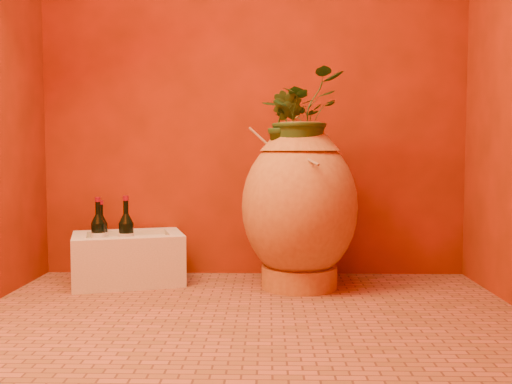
{
  "coord_description": "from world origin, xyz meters",
  "views": [
    {
      "loc": [
        0.09,
        -2.39,
        0.73
      ],
      "look_at": [
        0.03,
        0.35,
        0.54
      ],
      "focal_mm": 40.0,
      "sensor_mm": 36.0,
      "label": 1
    }
  ],
  "objects_px": {
    "amphora": "(300,206)",
    "wine_bottle_c": "(126,236)",
    "stone_basin": "(128,259)",
    "wine_bottle_b": "(98,235)",
    "wine_bottle_a": "(101,234)",
    "wall_tap": "(294,120)"
  },
  "relations": [
    {
      "from": "stone_basin",
      "to": "wine_bottle_c",
      "type": "relative_size",
      "value": 2.01
    },
    {
      "from": "wine_bottle_a",
      "to": "wine_bottle_c",
      "type": "relative_size",
      "value": 0.89
    },
    {
      "from": "amphora",
      "to": "stone_basin",
      "type": "distance_m",
      "value": 1.0
    },
    {
      "from": "amphora",
      "to": "wine_bottle_c",
      "type": "xyz_separation_m",
      "value": [
        -0.94,
        0.02,
        -0.17
      ]
    },
    {
      "from": "stone_basin",
      "to": "wine_bottle_b",
      "type": "distance_m",
      "value": 0.21
    },
    {
      "from": "wall_tap",
      "to": "wine_bottle_a",
      "type": "bearing_deg",
      "value": -174.74
    },
    {
      "from": "wine_bottle_a",
      "to": "wine_bottle_b",
      "type": "relative_size",
      "value": 0.92
    },
    {
      "from": "amphora",
      "to": "wine_bottle_b",
      "type": "distance_m",
      "value": 1.13
    },
    {
      "from": "wine_bottle_b",
      "to": "stone_basin",
      "type": "bearing_deg",
      "value": 4.6
    },
    {
      "from": "wine_bottle_a",
      "to": "wine_bottle_c",
      "type": "xyz_separation_m",
      "value": [
        0.18,
        -0.14,
        0.01
      ]
    },
    {
      "from": "wine_bottle_a",
      "to": "amphora",
      "type": "bearing_deg",
      "value": -8.22
    },
    {
      "from": "wine_bottle_b",
      "to": "wine_bottle_a",
      "type": "bearing_deg",
      "value": 96.71
    },
    {
      "from": "amphora",
      "to": "wall_tap",
      "type": "height_order",
      "value": "wall_tap"
    },
    {
      "from": "amphora",
      "to": "wine_bottle_a",
      "type": "distance_m",
      "value": 1.15
    },
    {
      "from": "amphora",
      "to": "stone_basin",
      "type": "bearing_deg",
      "value": 174.97
    },
    {
      "from": "stone_basin",
      "to": "wine_bottle_c",
      "type": "bearing_deg",
      "value": -83.27
    },
    {
      "from": "stone_basin",
      "to": "wall_tap",
      "type": "xyz_separation_m",
      "value": [
        0.93,
        0.18,
        0.78
      ]
    },
    {
      "from": "amphora",
      "to": "wine_bottle_b",
      "type": "bearing_deg",
      "value": 176.35
    },
    {
      "from": "wine_bottle_c",
      "to": "wall_tap",
      "type": "distance_m",
      "value": 1.15
    },
    {
      "from": "wine_bottle_a",
      "to": "wine_bottle_b",
      "type": "xyz_separation_m",
      "value": [
        0.01,
        -0.09,
        0.01
      ]
    },
    {
      "from": "wine_bottle_c",
      "to": "amphora",
      "type": "bearing_deg",
      "value": -1.52
    },
    {
      "from": "wall_tap",
      "to": "wine_bottle_b",
      "type": "bearing_deg",
      "value": -169.98
    }
  ]
}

